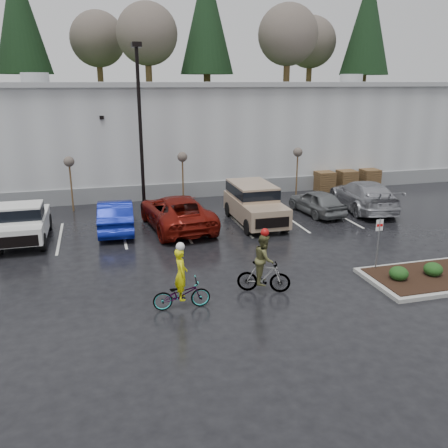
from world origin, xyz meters
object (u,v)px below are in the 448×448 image
object	(u,v)px
car_blue	(116,215)
pallet_stack_c	(369,179)
sapling_mid	(182,160)
car_red	(176,212)
fire_lane_sign	(378,239)
cyclist_olive	(264,269)
pallet_stack_b	(346,180)
pickup_white	(24,220)
pallet_stack_a	(324,181)
car_far_silver	(363,195)
sapling_west	(69,165)
car_grey	(317,202)
lamppost	(140,111)
sapling_east	(298,155)
cyclist_hivis	(181,288)
suv_tan	(255,205)

from	to	relation	value
car_blue	pallet_stack_c	bearing A→B (deg)	-160.13
pallet_stack_c	car_blue	size ratio (longest dim) A/B	0.28
sapling_mid	car_red	xyz separation A→B (m)	(-1.25, -4.85, -1.87)
fire_lane_sign	cyclist_olive	distance (m)	4.94
pallet_stack_b	pickup_white	distance (m)	21.04
pallet_stack_a	car_far_silver	bearing A→B (deg)	-91.04
sapling_west	pallet_stack_c	xyz separation A→B (m)	(20.00, 1.00, -2.05)
pickup_white	sapling_west	bearing A→B (deg)	67.53
sapling_west	car_grey	bearing A→B (deg)	-17.82
fire_lane_sign	car_grey	xyz separation A→B (m)	(1.57, 8.50, -0.70)
sapling_mid	car_grey	bearing A→B (deg)	-32.02
lamppost	fire_lane_sign	xyz separation A→B (m)	(7.80, -11.80, -4.28)
lamppost	pickup_white	size ratio (longest dim) A/B	1.77
lamppost	cyclist_olive	world-z (taller)	lamppost
cyclist_olive	pallet_stack_a	bearing A→B (deg)	-12.06
sapling_west	pallet_stack_a	distance (m)	16.66
car_red	pallet_stack_c	bearing A→B (deg)	-164.03
pallet_stack_b	car_far_silver	world-z (taller)	car_far_silver
sapling_east	car_grey	world-z (taller)	sapling_east
lamppost	sapling_east	world-z (taller)	lamppost
pallet_stack_b	cyclist_hivis	bearing A→B (deg)	-134.05
pallet_stack_b	car_red	bearing A→B (deg)	-155.68
lamppost	fire_lane_sign	bearing A→B (deg)	-56.54
car_red	sapling_west	bearing A→B (deg)	-48.44
pallet_stack_b	car_red	world-z (taller)	car_red
car_grey	suv_tan	bearing A→B (deg)	5.51
pickup_white	cyclist_olive	xyz separation A→B (m)	(8.92, -8.47, -0.11)
fire_lane_sign	suv_tan	size ratio (longest dim) A/B	0.43
pallet_stack_c	cyclist_olive	world-z (taller)	cyclist_olive
sapling_east	pallet_stack_a	xyz separation A→B (m)	(2.50, 1.00, -2.05)
pallet_stack_c	car_grey	bearing A→B (deg)	-141.36
cyclist_olive	fire_lane_sign	bearing A→B (deg)	-62.12
sapling_west	car_far_silver	size ratio (longest dim) A/B	0.54
pallet_stack_a	cyclist_hivis	distance (m)	19.49
pallet_stack_a	car_far_silver	distance (m)	5.15
sapling_mid	pallet_stack_a	xyz separation A→B (m)	(10.00, 1.00, -2.05)
pallet_stack_b	suv_tan	xyz separation A→B (m)	(-8.80, -6.14, 0.35)
pallet_stack_c	car_far_silver	bearing A→B (deg)	-124.94
sapling_mid	pickup_white	world-z (taller)	sapling_mid
car_far_silver	cyclist_olive	world-z (taller)	cyclist_olive
fire_lane_sign	car_blue	size ratio (longest dim) A/B	0.46
sapling_west	car_blue	xyz separation A→B (m)	(2.22, -4.48, -1.94)
pallet_stack_c	cyclist_hivis	bearing A→B (deg)	-137.43
fire_lane_sign	pallet_stack_a	bearing A→B (deg)	71.19
pallet_stack_c	car_red	bearing A→B (deg)	-158.36
pallet_stack_c	cyclist_olive	size ratio (longest dim) A/B	0.57
sapling_east	pallet_stack_b	size ratio (longest dim) A/B	2.37
sapling_east	car_far_silver	world-z (taller)	sapling_east
cyclist_hivis	car_blue	bearing A→B (deg)	11.13
pallet_stack_b	sapling_mid	bearing A→B (deg)	-175.11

